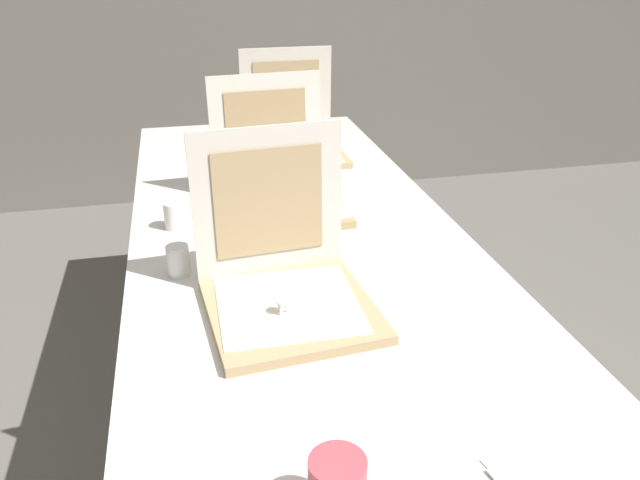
{
  "coord_description": "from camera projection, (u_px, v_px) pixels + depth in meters",
  "views": [
    {
      "loc": [
        -0.28,
        -0.87,
        1.46
      ],
      "look_at": [
        0.02,
        0.46,
        0.8
      ],
      "focal_mm": 35.37,
      "sensor_mm": 36.0,
      "label": 1
    }
  ],
  "objects": [
    {
      "name": "pizza_box_back",
      "position": [
        293.0,
        140.0,
        2.29
      ],
      "size": [
        0.34,
        0.34,
        0.36
      ],
      "rotation": [
        0.0,
        0.0,
        0.0
      ],
      "color": "tan",
      "rests_on": "table"
    },
    {
      "name": "pizza_box_middle",
      "position": [
        278.0,
        190.0,
        1.84
      ],
      "size": [
        0.36,
        0.39,
        0.36
      ],
      "rotation": [
        0.0,
        0.0,
        0.06
      ],
      "color": "tan",
      "rests_on": "table"
    },
    {
      "name": "cup_white_mid",
      "position": [
        174.0,
        216.0,
        1.71
      ],
      "size": [
        0.05,
        0.05,
        0.07
      ],
      "primitive_type": "cylinder",
      "color": "white",
      "rests_on": "table"
    },
    {
      "name": "cup_white_near_center",
      "position": [
        178.0,
        261.0,
        1.47
      ],
      "size": [
        0.05,
        0.05,
        0.07
      ],
      "primitive_type": "cylinder",
      "color": "white",
      "rests_on": "table"
    },
    {
      "name": "table",
      "position": [
        299.0,
        249.0,
        1.71
      ],
      "size": [
        0.88,
        2.31,
        0.74
      ],
      "color": "silver",
      "rests_on": "ground"
    },
    {
      "name": "pizza_box_front",
      "position": [
        286.0,
        284.0,
        1.34
      ],
      "size": [
        0.37,
        0.38,
        0.36
      ],
      "rotation": [
        0.0,
        0.0,
        0.09
      ],
      "color": "tan",
      "rests_on": "table"
    }
  ]
}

